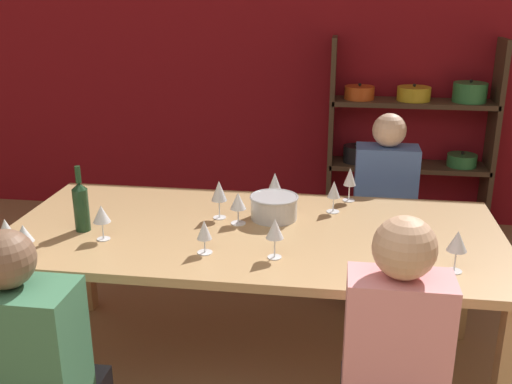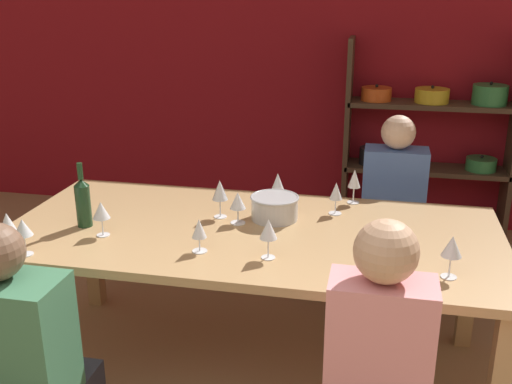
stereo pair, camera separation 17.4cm
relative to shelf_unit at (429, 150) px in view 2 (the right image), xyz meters
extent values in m
cube|color=maroon|center=(-0.93, 0.20, 0.69)|extent=(8.80, 0.06, 2.70)
cube|color=#4C3828|center=(-0.62, 0.00, 0.08)|extent=(0.04, 0.30, 1.48)
cube|color=#4C3828|center=(-0.02, 0.00, -0.64)|extent=(1.20, 0.30, 0.04)
cylinder|color=#E0561E|center=(-0.42, 0.00, -0.58)|extent=(0.18, 0.18, 0.10)
sphere|color=black|center=(-0.42, 0.00, -0.52)|extent=(0.02, 0.02, 0.02)
cylinder|color=red|center=(0.39, 0.00, -0.57)|extent=(0.21, 0.21, 0.11)
sphere|color=black|center=(0.39, 0.00, -0.51)|extent=(0.02, 0.02, 0.02)
cube|color=#4C3828|center=(-0.02, 0.00, -0.15)|extent=(1.20, 0.30, 0.04)
cylinder|color=black|center=(-0.42, 0.00, -0.07)|extent=(0.20, 0.20, 0.13)
sphere|color=black|center=(-0.42, 0.00, 0.01)|extent=(0.02, 0.02, 0.02)
cylinder|color=#338447|center=(0.39, 0.00, -0.08)|extent=(0.22, 0.22, 0.09)
sphere|color=black|center=(0.39, 0.00, -0.03)|extent=(0.02, 0.02, 0.02)
cube|color=#4C3828|center=(-0.02, 0.00, 0.35)|extent=(1.20, 0.30, 0.04)
cylinder|color=#E0561E|center=(-0.42, 0.00, 0.41)|extent=(0.22, 0.22, 0.10)
sphere|color=black|center=(-0.42, 0.00, 0.47)|extent=(0.02, 0.02, 0.02)
cylinder|color=gold|center=(-0.02, 0.00, 0.42)|extent=(0.25, 0.25, 0.10)
sphere|color=black|center=(-0.02, 0.00, 0.48)|extent=(0.02, 0.02, 0.02)
cylinder|color=#338447|center=(0.39, 0.00, 0.44)|extent=(0.25, 0.25, 0.14)
sphere|color=black|center=(0.39, 0.00, 0.52)|extent=(0.02, 0.02, 0.02)
cube|color=tan|center=(-0.93, -2.03, 0.08)|extent=(2.29, 1.08, 0.04)
cube|color=tan|center=(-1.99, -2.49, -0.30)|extent=(0.08, 0.08, 0.72)
cube|color=tan|center=(-1.99, -1.57, -0.30)|extent=(0.08, 0.08, 0.72)
cube|color=tan|center=(0.14, -1.57, -0.30)|extent=(0.08, 0.08, 0.72)
cylinder|color=#B7BABC|center=(-0.85, -1.88, 0.16)|extent=(0.23, 0.23, 0.11)
torus|color=#B7BABC|center=(-0.85, -1.88, 0.21)|extent=(0.24, 0.24, 0.01)
cylinder|color=#19381E|center=(-1.71, -2.15, 0.20)|extent=(0.07, 0.07, 0.20)
cone|color=#19381E|center=(-1.71, -2.15, 0.32)|extent=(0.07, 0.07, 0.03)
cylinder|color=#19381E|center=(-1.71, -2.15, 0.37)|extent=(0.03, 0.03, 0.08)
cylinder|color=white|center=(-1.01, -1.97, 0.10)|extent=(0.07, 0.07, 0.00)
cylinder|color=white|center=(-1.01, -1.97, 0.14)|extent=(0.01, 0.01, 0.07)
cone|color=white|center=(-1.01, -1.97, 0.22)|extent=(0.08, 0.08, 0.08)
cylinder|color=beige|center=(-1.01, -1.97, 0.20)|extent=(0.04, 0.04, 0.03)
cylinder|color=white|center=(-1.11, -1.91, 0.10)|extent=(0.06, 0.06, 0.00)
cylinder|color=white|center=(-1.11, -1.91, 0.15)|extent=(0.01, 0.01, 0.09)
cone|color=white|center=(-1.11, -1.91, 0.24)|extent=(0.08, 0.08, 0.10)
cylinder|color=white|center=(-0.87, -1.69, 0.10)|extent=(0.06, 0.06, 0.00)
cylinder|color=white|center=(-0.87, -1.69, 0.14)|extent=(0.01, 0.01, 0.07)
cone|color=white|center=(-0.87, -1.69, 0.23)|extent=(0.07, 0.07, 0.10)
cylinder|color=maroon|center=(-0.87, -1.69, 0.20)|extent=(0.04, 0.04, 0.04)
cylinder|color=white|center=(-0.07, -2.35, 0.10)|extent=(0.06, 0.06, 0.00)
cylinder|color=white|center=(-0.07, -2.35, 0.15)|extent=(0.01, 0.01, 0.09)
cone|color=white|center=(-0.07, -2.35, 0.23)|extent=(0.08, 0.08, 0.08)
cylinder|color=maroon|center=(-0.07, -2.35, 0.21)|extent=(0.04, 0.04, 0.03)
cylinder|color=white|center=(-0.79, -2.32, 0.10)|extent=(0.06, 0.06, 0.00)
cylinder|color=white|center=(-0.79, -2.32, 0.15)|extent=(0.01, 0.01, 0.09)
cone|color=white|center=(-0.79, -2.32, 0.23)|extent=(0.07, 0.07, 0.08)
cylinder|color=beige|center=(-0.79, -2.32, 0.21)|extent=(0.04, 0.04, 0.03)
cylinder|color=white|center=(-0.56, -1.75, 0.10)|extent=(0.06, 0.06, 0.00)
cylinder|color=white|center=(-0.56, -1.75, 0.14)|extent=(0.01, 0.01, 0.07)
cone|color=white|center=(-0.56, -1.75, 0.22)|extent=(0.06, 0.06, 0.08)
cylinder|color=maroon|center=(-0.56, -1.75, 0.20)|extent=(0.04, 0.04, 0.03)
cylinder|color=white|center=(-1.80, -2.50, 0.10)|extent=(0.06, 0.06, 0.00)
cylinder|color=white|center=(-1.80, -2.50, 0.15)|extent=(0.01, 0.01, 0.08)
cone|color=white|center=(-1.80, -2.50, 0.23)|extent=(0.08, 0.08, 0.07)
cylinder|color=beige|center=(-1.80, -2.50, 0.21)|extent=(0.04, 0.04, 0.03)
cylinder|color=white|center=(-1.57, -2.24, 0.10)|extent=(0.06, 0.06, 0.00)
cylinder|color=white|center=(-1.57, -2.24, 0.14)|extent=(0.01, 0.01, 0.08)
cone|color=white|center=(-1.57, -2.24, 0.22)|extent=(0.08, 0.08, 0.08)
cylinder|color=beige|center=(-1.57, -2.24, 0.20)|extent=(0.04, 0.04, 0.03)
cylinder|color=white|center=(-1.09, -2.32, 0.10)|extent=(0.07, 0.07, 0.00)
cylinder|color=white|center=(-1.09, -2.32, 0.14)|extent=(0.01, 0.01, 0.06)
cone|color=white|center=(-1.09, -2.32, 0.21)|extent=(0.06, 0.06, 0.08)
cylinder|color=maroon|center=(-1.09, -2.32, 0.19)|extent=(0.04, 0.04, 0.03)
cylinder|color=white|center=(-0.48, -1.57, 0.10)|extent=(0.06, 0.06, 0.00)
cylinder|color=white|center=(-0.48, -1.57, 0.15)|extent=(0.01, 0.01, 0.08)
cone|color=white|center=(-0.48, -1.57, 0.23)|extent=(0.07, 0.07, 0.09)
cylinder|color=white|center=(-1.92, -2.43, 0.10)|extent=(0.06, 0.06, 0.00)
cylinder|color=white|center=(-1.92, -2.43, 0.14)|extent=(0.01, 0.01, 0.06)
cone|color=white|center=(-1.92, -2.43, 0.21)|extent=(0.07, 0.07, 0.08)
cylinder|color=maroon|center=(-1.92, -2.43, 0.19)|extent=(0.04, 0.04, 0.03)
cube|color=#3D7551|center=(-1.62, -2.93, -0.01)|extent=(0.43, 0.24, 0.48)
cube|color=#2D2D38|center=(-0.27, -1.19, -0.43)|extent=(0.36, 0.45, 0.46)
cube|color=#4C70B7|center=(-0.27, -1.19, 0.05)|extent=(0.36, 0.20, 0.50)
sphere|color=beige|center=(-0.27, -1.19, 0.40)|extent=(0.19, 0.19, 0.19)
cube|color=pink|center=(-0.33, -2.82, 0.06)|extent=(0.34, 0.19, 0.48)
sphere|color=tan|center=(-0.33, -2.82, 0.40)|extent=(0.21, 0.21, 0.21)
camera|label=1|loc=(-0.54, -4.58, 1.17)|focal=42.00mm
camera|label=2|loc=(-0.37, -4.55, 1.17)|focal=42.00mm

